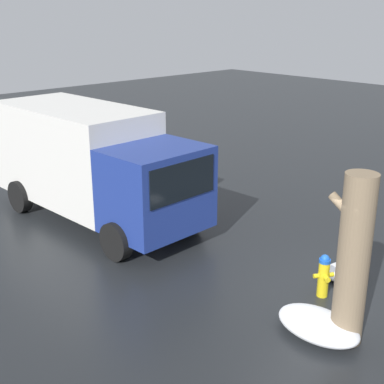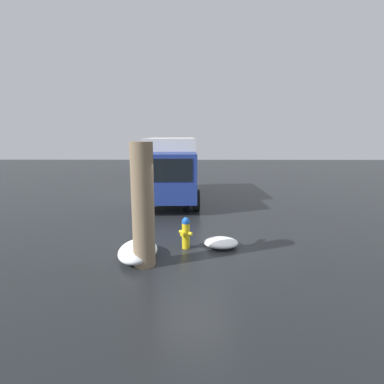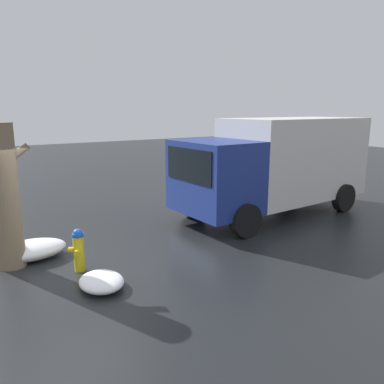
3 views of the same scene
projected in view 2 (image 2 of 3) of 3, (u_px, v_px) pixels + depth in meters
The scene contains 7 objects.
ground_plane at pixel (186, 248), 8.51m from camera, with size 60.00×60.00×0.00m, color black.
fire_hydrant at pixel (186, 232), 8.42m from camera, with size 0.36×0.40×0.90m.
tree_trunk at pixel (143, 205), 7.13m from camera, with size 0.82×0.54×3.02m.
delivery_truck at pixel (171, 166), 14.72m from camera, with size 6.64×2.79×2.99m.
pedestrian at pixel (186, 187), 12.77m from camera, with size 0.38×0.38×1.75m.
snow_pile_by_hydrant at pixel (221, 243), 8.57m from camera, with size 0.80×0.98×0.26m.
snow_pile_curbside at pixel (138, 251), 7.77m from camera, with size 1.55×0.99×0.41m.
Camera 2 is at (-8.05, -0.25, 3.18)m, focal length 28.00 mm.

